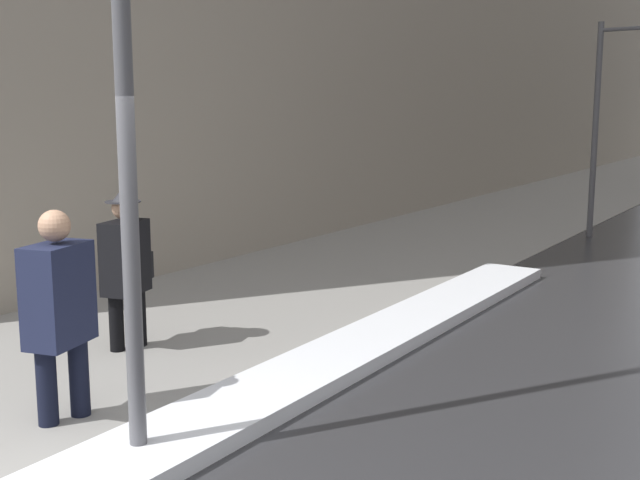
% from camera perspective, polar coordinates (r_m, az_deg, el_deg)
% --- Properties ---
extents(sidewalk_slab, '(4.00, 80.00, 0.01)m').
position_cam_1_polar(sidewalk_slab, '(19.06, 14.15, 2.00)').
color(sidewalk_slab, gray).
rests_on(sidewalk_slab, ground).
extents(snow_bank_curb, '(0.80, 8.43, 0.13)m').
position_cam_1_polar(snow_bank_curb, '(8.21, 3.59, -7.25)').
color(snow_bank_curb, white).
rests_on(snow_bank_curb, ground).
extents(traffic_light_near, '(1.31, 0.34, 3.90)m').
position_cam_1_polar(traffic_light_near, '(15.42, 21.52, 10.39)').
color(traffic_light_near, '#515156').
rests_on(traffic_light_near, ground).
extents(pedestrian_nearside, '(0.44, 0.60, 1.67)m').
position_cam_1_polar(pedestrian_nearside, '(6.45, -18.07, -4.49)').
color(pedestrian_nearside, black).
rests_on(pedestrian_nearside, ground).
extents(pedestrian_with_shoulder_bag, '(0.41, 0.74, 1.64)m').
position_cam_1_polar(pedestrian_with_shoulder_bag, '(8.21, -13.62, -1.56)').
color(pedestrian_with_shoulder_bag, black).
rests_on(pedestrian_with_shoulder_bag, ground).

